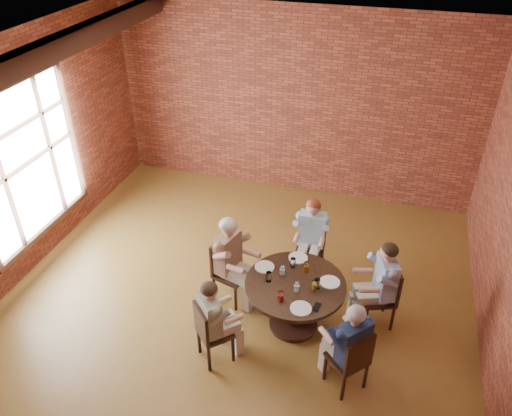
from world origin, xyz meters
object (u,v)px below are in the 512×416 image
(dining_table, at_px, (295,296))
(diner_d, at_px, (214,321))
(diner_b, at_px, (311,239))
(smartphone, at_px, (317,307))
(chair_a, at_px, (385,293))
(chair_c, at_px, (227,267))
(diner_e, at_px, (349,347))
(chair_b, at_px, (311,243))
(diner_c, at_px, (232,261))
(diner_a, at_px, (380,285))
(chair_e, at_px, (352,360))
(chair_d, at_px, (209,331))

(dining_table, distance_m, diner_d, 1.13)
(diner_b, height_order, smartphone, diner_b)
(dining_table, bearing_deg, chair_a, 20.66)
(diner_b, distance_m, chair_c, 1.31)
(chair_c, xyz_separation_m, diner_e, (1.82, -1.03, 0.12))
(chair_a, distance_m, chair_b, 1.38)
(chair_a, xyz_separation_m, diner_d, (-1.92, -1.21, 0.12))
(diner_d, bearing_deg, diner_c, -36.46)
(diner_b, bearing_deg, diner_a, -35.90)
(diner_a, bearing_deg, chair_c, -108.32)
(dining_table, height_order, diner_e, diner_e)
(diner_b, height_order, diner_d, diner_b)
(smartphone, bearing_deg, chair_a, 52.72)
(chair_c, bearing_deg, diner_a, -71.28)
(diner_c, bearing_deg, chair_a, -69.79)
(chair_a, distance_m, chair_e, 1.23)
(chair_e, bearing_deg, chair_d, -45.20)
(chair_c, distance_m, diner_d, 1.12)
(diner_a, bearing_deg, diner_c, -107.52)
(diner_b, relative_size, diner_e, 1.01)
(diner_a, height_order, chair_b, diner_a)
(diner_a, distance_m, chair_e, 1.20)
(smartphone, bearing_deg, chair_b, 111.45)
(chair_d, bearing_deg, chair_a, -101.77)
(chair_e, bearing_deg, diner_a, -146.50)
(chair_d, relative_size, chair_e, 0.98)
(chair_b, distance_m, diner_c, 1.32)
(smartphone, bearing_deg, chair_e, -32.99)
(diner_c, distance_m, diner_d, 1.08)
(diner_a, height_order, smartphone, diner_a)
(diner_a, relative_size, chair_c, 1.39)
(chair_a, height_order, diner_e, diner_e)
(chair_e, xyz_separation_m, diner_e, (-0.06, 0.05, 0.14))
(chair_c, height_order, chair_d, chair_c)
(chair_c, relative_size, chair_d, 1.07)
(chair_c, xyz_separation_m, smartphone, (1.38, -0.65, 0.24))
(chair_b, bearing_deg, chair_e, -67.55)
(smartphone, bearing_deg, chair_c, 163.03)
(chair_d, bearing_deg, diner_a, -101.35)
(diner_a, distance_m, diner_d, 2.19)
(dining_table, height_order, chair_d, chair_d)
(chair_b, distance_m, smartphone, 1.60)
(chair_b, distance_m, chair_d, 2.20)
(diner_a, height_order, diner_d, diner_a)
(diner_c, distance_m, diner_e, 2.01)
(diner_c, xyz_separation_m, chair_d, (0.10, -1.12, -0.19))
(dining_table, xyz_separation_m, chair_d, (-0.86, -0.84, -0.04))
(chair_c, relative_size, diner_d, 0.76)
(diner_c, relative_size, chair_e, 1.49)
(smartphone, bearing_deg, diner_e, -32.78)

